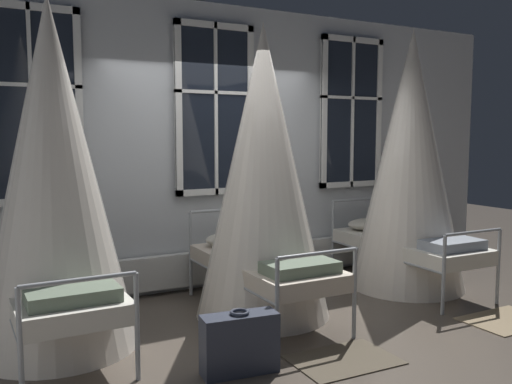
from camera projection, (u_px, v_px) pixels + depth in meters
ground at (270, 318)px, 5.22m from camera, size 17.36×17.36×0.00m
back_wall_with_windows at (212, 147)px, 6.22m from camera, size 8.31×0.10×3.17m
window_bank at (216, 184)px, 6.16m from camera, size 4.74×0.10×2.88m
cot_first at (53, 181)px, 4.38m from camera, size 1.28×1.88×2.83m
cot_second at (263, 177)px, 5.19m from camera, size 1.28×1.88×2.76m
cot_third at (409, 165)px, 6.16m from camera, size 1.28×1.89×2.88m
rug_second at (344, 360)px, 4.23m from camera, size 0.82×0.58×0.01m
rug_third at (507, 320)px, 5.13m from camera, size 0.80×0.56×0.01m
suitcase_dark at (240, 343)px, 3.99m from camera, size 0.58×0.27×0.47m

